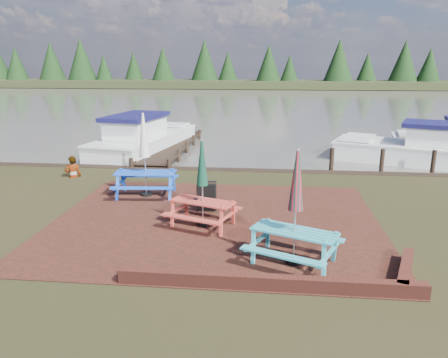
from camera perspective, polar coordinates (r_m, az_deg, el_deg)
ground at (r=11.28m, az=-1.76°, el=-7.40°), size 120.00×120.00×0.00m
paving at (r=12.20m, az=-1.13°, el=-5.56°), size 9.00×7.50×0.02m
brick_wall at (r=8.97m, az=10.12°, el=-12.86°), size 6.21×1.79×0.30m
water at (r=47.54m, az=4.32°, el=9.91°), size 120.00×60.00×0.02m
far_treeline at (r=76.34m, az=5.09°, el=14.34°), size 120.00×10.00×8.10m
picnic_table_teal at (r=9.60m, az=9.23°, el=-6.00°), size 2.34×2.23×2.55m
picnic_table_red at (r=11.64m, az=-2.82°, el=-2.35°), size 2.12×2.01×2.36m
picnic_table_blue at (r=14.46m, az=-10.24°, el=1.42°), size 2.11×1.91×2.72m
chalkboard at (r=12.88m, az=-2.28°, el=-2.34°), size 0.57×0.58×0.88m
jetty at (r=22.55m, az=-6.75°, el=4.30°), size 1.76×9.08×1.00m
boat_jetty at (r=22.44m, az=-10.47°, el=5.00°), size 4.00×8.03×2.23m
boat_near at (r=21.77m, az=24.90°, el=3.41°), size 8.09×5.18×2.07m
person at (r=17.58m, az=-19.29°, el=2.82°), size 0.71×0.61×1.65m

